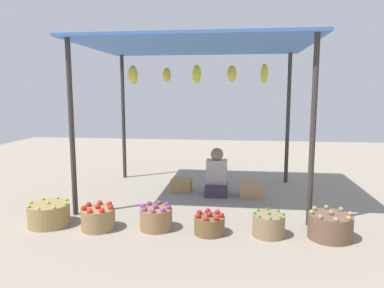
% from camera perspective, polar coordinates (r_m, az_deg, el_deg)
% --- Properties ---
extents(ground_plane, '(14.00, 14.00, 0.00)m').
position_cam_1_polar(ground_plane, '(5.96, 0.75, -8.24)').
color(ground_plane, gray).
extents(market_stall_structure, '(3.45, 2.53, 2.43)m').
position_cam_1_polar(market_stall_structure, '(5.74, 0.71, 13.84)').
color(market_stall_structure, '#38332D').
rests_on(market_stall_structure, ground).
extents(vendor_person, '(0.36, 0.44, 0.78)m').
position_cam_1_polar(vendor_person, '(5.99, 3.94, -5.21)').
color(vendor_person, '#3E3049').
rests_on(vendor_person, ground).
extents(basket_limes, '(0.52, 0.52, 0.32)m').
position_cam_1_polar(basket_limes, '(5.01, -21.80, -10.35)').
color(basket_limes, '#9D7E49').
rests_on(basket_limes, ground).
extents(basket_red_tomatoes, '(0.41, 0.41, 0.33)m').
position_cam_1_polar(basket_red_tomatoes, '(4.68, -14.70, -11.34)').
color(basket_red_tomatoes, '#937349').
rests_on(basket_red_tomatoes, ground).
extents(basket_purple_onions, '(0.40, 0.40, 0.32)m').
position_cam_1_polar(basket_purple_onions, '(4.56, -5.73, -11.63)').
color(basket_purple_onions, olive).
rests_on(basket_purple_onions, ground).
extents(basket_red_apples, '(0.37, 0.37, 0.27)m').
position_cam_1_polar(basket_red_apples, '(4.41, 2.79, -12.63)').
color(basket_red_apples, brown).
rests_on(basket_red_apples, ground).
extents(basket_green_chilies, '(0.38, 0.38, 0.29)m').
position_cam_1_polar(basket_green_chilies, '(4.44, 12.09, -12.47)').
color(basket_green_chilies, '#8F7450').
rests_on(basket_green_chilies, ground).
extents(basket_potatoes, '(0.50, 0.50, 0.34)m').
position_cam_1_polar(basket_potatoes, '(4.57, 21.12, -12.07)').
color(basket_potatoes, brown).
rests_on(basket_potatoes, ground).
extents(wooden_crate_near_vendor, '(0.39, 0.31, 0.26)m').
position_cam_1_polar(wooden_crate_near_vendor, '(5.94, 9.49, -7.10)').
color(wooden_crate_near_vendor, tan).
rests_on(wooden_crate_near_vendor, ground).
extents(wooden_crate_stacked_rear, '(0.34, 0.32, 0.20)m').
position_cam_1_polar(wooden_crate_stacked_rear, '(6.23, -1.68, -6.53)').
color(wooden_crate_stacked_rear, '#A9844D').
rests_on(wooden_crate_stacked_rear, ground).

